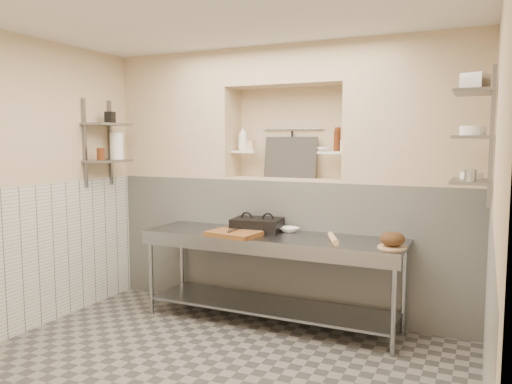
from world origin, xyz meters
The scene contains 47 objects.
floor centered at (0.00, 0.00, -0.05)m, with size 4.00×3.90×0.10m, color #69625D.
wall_left centered at (-2.05, 0.00, 1.40)m, with size 0.10×3.90×2.80m, color tan.
wall_right centered at (2.05, 0.00, 1.40)m, with size 0.10×3.90×2.80m, color tan.
wall_back centered at (0.00, 2.00, 1.40)m, with size 4.00×0.10×2.80m, color tan.
backwall_lower centered at (0.00, 1.75, 0.70)m, with size 4.00×0.40×1.40m, color silver.
alcove_sill centered at (0.00, 1.75, 1.41)m, with size 1.30×0.40×0.02m, color tan.
backwall_pillar_left centered at (-1.33, 1.75, 2.10)m, with size 1.35×0.40×1.40m, color tan.
backwall_pillar_right centered at (1.33, 1.75, 2.10)m, with size 1.35×0.40×1.40m, color tan.
backwall_header centered at (0.00, 1.75, 2.60)m, with size 1.30×0.40×0.40m, color tan.
wainscot_left centered at (-1.99, 0.00, 0.70)m, with size 0.02×3.90×1.40m, color silver.
wainscot_right centered at (1.99, 0.00, 0.70)m, with size 0.02×3.90×1.40m, color silver.
alcove_shelf_left centered at (-0.50, 1.75, 1.70)m, with size 0.28×0.16×0.03m, color white.
alcove_shelf_right centered at (0.50, 1.75, 1.70)m, with size 0.28×0.16×0.03m, color white.
utensil_rail centered at (0.00, 1.92, 1.95)m, with size 0.02×0.02×0.70m, color gray.
hanging_steel centered at (0.00, 1.90, 1.78)m, with size 0.02×0.02×0.30m, color black.
splash_panel centered at (0.00, 1.85, 1.64)m, with size 0.60×0.02×0.45m, color #383330.
shelf_rail_left_a centered at (-1.98, 1.25, 1.80)m, with size 0.03×0.03×0.95m, color slate.
shelf_rail_left_b centered at (-1.98, 0.85, 1.80)m, with size 0.03×0.03×0.95m, color slate.
wall_shelf_left_lower centered at (-1.84, 1.05, 1.60)m, with size 0.30×0.50×0.03m, color slate.
wall_shelf_left_upper centered at (-1.84, 1.05, 2.00)m, with size 0.30×0.50×0.03m, color slate.
shelf_rail_right_a centered at (1.98, 1.25, 1.85)m, with size 0.03×0.03×1.05m, color slate.
shelf_rail_right_b centered at (1.98, 0.85, 1.85)m, with size 0.03×0.03×1.05m, color slate.
wall_shelf_right_lower centered at (1.84, 1.05, 1.50)m, with size 0.30×0.50×0.03m, color slate.
wall_shelf_right_mid centered at (1.84, 1.05, 1.85)m, with size 0.30×0.50×0.03m, color slate.
wall_shelf_right_upper centered at (1.84, 1.05, 2.20)m, with size 0.30×0.50×0.03m, color slate.
prep_table centered at (0.05, 1.18, 0.64)m, with size 2.60×0.70×0.90m.
panini_press centered at (-0.15, 1.32, 0.97)m, with size 0.52×0.41×0.13m.
cutting_board centered at (-0.25, 0.99, 0.92)m, with size 0.49×0.34×0.04m, color brown.
knife_blade centered at (-0.12, 1.13, 0.95)m, with size 0.23×0.03×0.01m, color gray.
tongs centered at (-0.27, 1.01, 0.96)m, with size 0.02×0.02×0.25m, color gray.
mixing_bowl centered at (0.16, 1.41, 0.92)m, with size 0.19×0.19×0.05m, color white.
rolling_pin centered at (0.70, 1.12, 0.93)m, with size 0.06×0.06×0.39m, color tan.
bread_board centered at (1.24, 1.08, 0.91)m, with size 0.25×0.25×0.01m, color tan.
bread_loaf centered at (1.24, 1.08, 0.98)m, with size 0.21×0.21×0.13m, color #4C2D19.
bottle_soap centered at (-0.53, 1.75, 1.85)m, with size 0.11×0.11×0.28m, color white.
jar_alcove centered at (-0.44, 1.77, 1.77)m, with size 0.07×0.07×0.11m, color tan.
bowl_alcove centered at (0.42, 1.72, 1.73)m, with size 0.14×0.14×0.04m, color white.
condiment_a centered at (0.54, 1.76, 1.82)m, with size 0.06×0.06×0.21m, color #51230F.
condiment_b centered at (0.54, 1.78, 1.84)m, with size 0.06×0.06×0.25m, color #51230F.
condiment_c centered at (0.61, 1.76, 1.77)m, with size 0.07×0.07×0.11m, color white.
jug_left centered at (-1.84, 1.20, 1.76)m, with size 0.15×0.15×0.30m, color white.
jar_left centered at (-1.84, 0.94, 1.68)m, with size 0.09×0.09×0.13m, color #51230F.
box_left_upper centered at (-1.84, 1.10, 2.08)m, with size 0.09×0.09×0.13m, color black.
bowl_right centered at (1.84, 1.20, 1.54)m, with size 0.18×0.18×0.05m, color white.
canister_right centered at (1.84, 0.86, 1.56)m, with size 0.09×0.09×0.09m, color gray.
bowl_right_mid centered at (1.84, 1.00, 1.90)m, with size 0.20×0.20×0.07m, color white.
basket_right centered at (1.84, 1.06, 2.28)m, with size 0.17×0.20×0.13m, color gray.
Camera 1 is at (1.95, -3.25, 1.82)m, focal length 35.00 mm.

